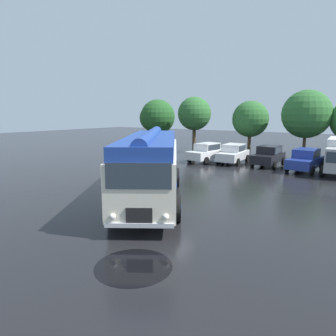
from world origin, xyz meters
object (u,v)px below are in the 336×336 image
object	(u,v)px
car_near_left	(206,152)
car_far_right	(305,160)
vintage_bus	(151,163)
car_mid_right	(269,156)
car_mid_left	(233,153)

from	to	relation	value
car_near_left	car_far_right	world-z (taller)	same
vintage_bus	car_near_left	distance (m)	13.03
car_near_left	car_mid_right	bearing A→B (deg)	10.35
car_mid_left	car_mid_right	distance (m)	2.99
car_near_left	car_mid_right	size ratio (longest dim) A/B	1.03
car_far_right	vintage_bus	bearing A→B (deg)	-111.08
car_mid_left	vintage_bus	bearing A→B (deg)	-85.53
vintage_bus	car_mid_left	distance (m)	13.21
vintage_bus	car_mid_right	world-z (taller)	vintage_bus
vintage_bus	car_far_right	bearing A→B (deg)	68.92
car_mid_right	vintage_bus	bearing A→B (deg)	-98.17
car_mid_right	car_far_right	world-z (taller)	same
vintage_bus	car_far_right	size ratio (longest dim) A/B	2.26
car_mid_left	car_mid_right	bearing A→B (deg)	7.33
car_mid_left	car_mid_right	size ratio (longest dim) A/B	1.02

